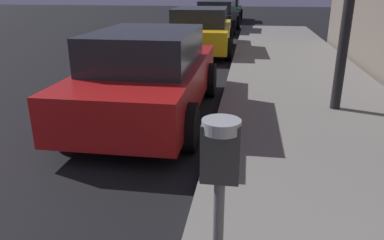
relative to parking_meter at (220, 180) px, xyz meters
name	(u,v)px	position (x,y,z in m)	size (l,w,h in m)	color
parking_meter	(220,180)	(0.00, 0.00, 0.00)	(0.19, 0.19, 1.33)	#59595B
car_red	(149,74)	(-1.50, 4.11, -0.45)	(1.97, 4.24, 1.43)	maroon
car_yellow_cab	(201,30)	(-1.50, 10.53, -0.44)	(2.20, 4.44, 1.43)	gold
car_black	(217,17)	(-1.50, 16.43, -0.45)	(2.09, 4.30, 1.43)	black
car_green	(226,9)	(-1.50, 22.31, -0.45)	(2.00, 4.43, 1.43)	#19592D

